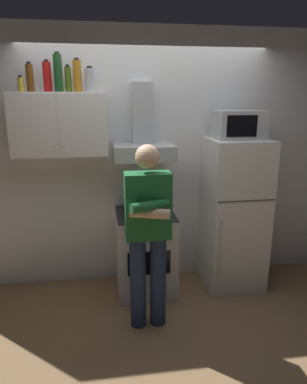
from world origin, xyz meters
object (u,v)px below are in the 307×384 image
Objects in this scene: bottle_beer_brown at (30,78)px; bottle_liquor_amber at (77,76)px; range_hood at (143,139)px; upper_cabinet at (60,125)px; bottle_canister_steel at (90,80)px; refrigerator at (234,214)px; bottle_wine_green at (58,73)px; bottle_olive_oil at (68,79)px; cooking_pot at (160,210)px; stove_oven at (145,252)px; microwave at (239,125)px; person_standing at (148,232)px; bottle_soda_red at (47,77)px; bottle_spice_jar at (21,84)px.

bottle_liquor_amber reaches higher than bottle_beer_brown.
bottle_beer_brown is (-1.04, 0.00, 0.58)m from range_hood.
range_hood is 2.46× the size of bottle_liquor_amber.
bottle_canister_steel is (0.30, 0.02, 0.41)m from upper_cabinet.
bottle_wine_green is (-1.73, 0.12, 1.42)m from refrigerator.
bottle_olive_oil reaches higher than range_hood.
upper_cabinet is 3.31× the size of cooking_pot.
bottle_beer_brown reaches higher than cooking_pot.
stove_oven is at bearing -13.78° from bottle_liquor_amber.
bottle_olive_oil is at bearing 174.26° from refrigerator.
person_standing is at bearing -148.00° from microwave.
range_hood is 0.86m from bottle_liquor_amber.
upper_cabinet is 0.55× the size of person_standing.
refrigerator is 6.07× the size of bottle_beer_brown.
cooking_pot is (-0.82, -0.12, 0.13)m from refrigerator.
person_standing is 1.77m from bottle_beer_brown.
bottle_olive_oil is at bearing 6.08° from bottle_beer_brown.
person_standing is (-1.00, -0.62, -0.84)m from microwave.
bottle_beer_brown is 1.07× the size of bottle_olive_oil.
bottle_wine_green is (-0.78, -0.01, 0.62)m from range_hood.
bottle_soda_red reaches higher than stove_oven.
range_hood is 3.04× the size of bottle_olive_oil.
refrigerator is at bearing -7.55° from range_hood.
bottle_liquor_amber reaches higher than bottle_spice_jar.
refrigerator is (1.75, -0.12, -0.95)m from upper_cabinet.
bottle_beer_brown is 1.13× the size of bottle_canister_steel.
bottle_wine_green is at bearing -170.06° from bottle_liquor_amber.
bottle_liquor_amber reaches higher than microwave.
person_standing is 5.74× the size of bottle_soda_red.
cooking_pot is 1.49m from bottle_liquor_amber.
range_hood is at bearing -2.24° from bottle_liquor_amber.
bottle_spice_jar reaches higher than cooking_pot.
cooking_pot is at bearing -22.76° from bottle_canister_steel.
bottle_olive_oil is at bearing 176.72° from range_hood.
person_standing is at bearing -49.88° from bottle_olive_oil.
bottle_olive_oil is (-0.70, 0.17, 1.73)m from stove_oven.
bottle_canister_steel reaches higher than bottle_spice_jar.
bottle_spice_jar is (-2.07, 0.10, 0.38)m from microwave.
stove_oven is 2.49× the size of bottle_wine_green.
bottle_olive_oil is at bearing 6.73° from bottle_spice_jar.
microwave is at bearing -6.46° from range_hood.
bottle_canister_steel is (-1.45, 0.14, 1.36)m from refrigerator.
bottle_canister_steel is at bearing 2.59° from bottle_spice_jar.
cooking_pot is at bearing -62.12° from range_hood.
microwave is 1.80m from bottle_wine_green.
person_standing is 5.37× the size of bottle_liquor_amber.
bottle_liquor_amber is at bearing 175.19° from microwave.
stove_oven is at bearing -5.96° from bottle_spice_jar.
upper_cabinet reaches higher than stove_oven.
microwave is 1.76× the size of cooking_pot.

